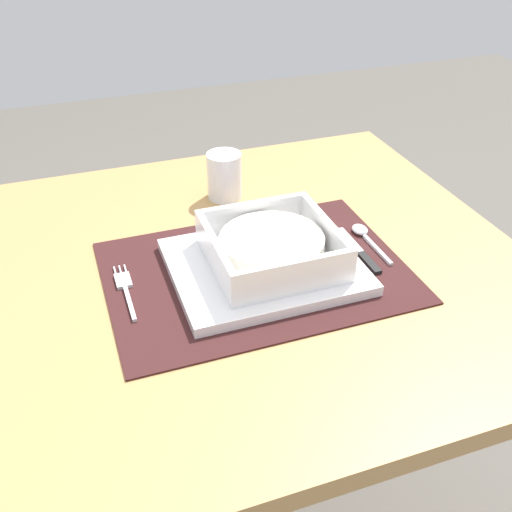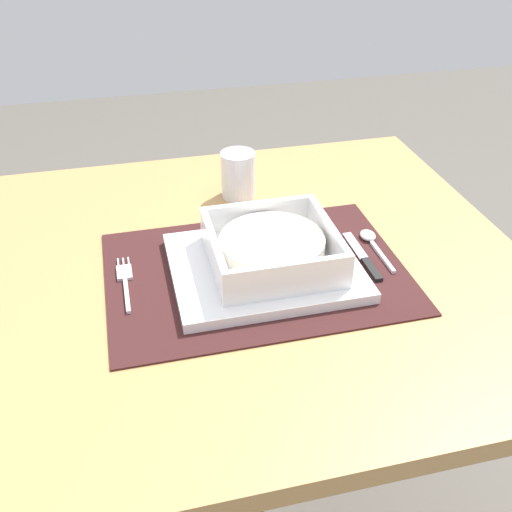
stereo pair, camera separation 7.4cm
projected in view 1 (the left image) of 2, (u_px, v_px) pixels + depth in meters
dining_table at (243, 318)px, 0.98m from camera, size 0.86×0.79×0.74m
placemat at (256, 272)px, 0.89m from camera, size 0.44×0.32×0.00m
serving_plate at (264, 266)px, 0.89m from camera, size 0.27×0.23×0.02m
porridge_bowl at (272, 248)px, 0.88m from camera, size 0.18×0.18×0.05m
fork at (125, 287)px, 0.86m from camera, size 0.02×0.13×0.00m
spoon at (364, 234)px, 0.97m from camera, size 0.02×0.12×0.01m
butter_knife at (360, 253)px, 0.93m from camera, size 0.01×0.13×0.01m
bread_knife at (343, 251)px, 0.93m from camera, size 0.01×0.13×0.01m
drinking_glass at (224, 177)px, 1.07m from camera, size 0.06×0.06×0.08m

